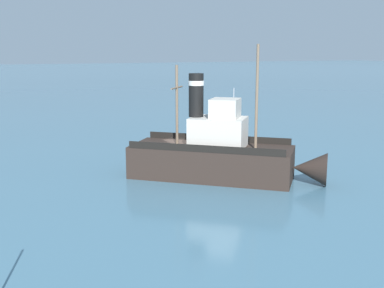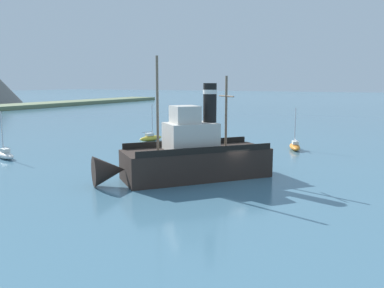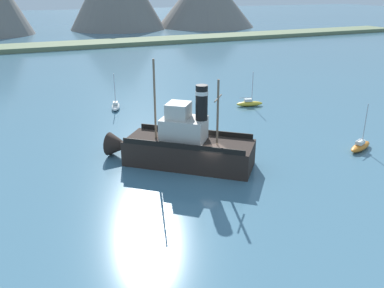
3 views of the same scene
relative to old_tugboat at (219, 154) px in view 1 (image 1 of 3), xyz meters
The scene contains 3 objects.
ground_plane 4.06m from the old_tugboat, 65.18° to the right, with size 600.00×600.00×0.00m, color #477289.
old_tugboat is the anchor object (origin of this frame).
sailboat_red 23.87m from the old_tugboat, 121.28° to the right, with size 3.84×1.23×4.90m.
Camera 1 is at (14.91, 34.31, 9.53)m, focal length 45.00 mm.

